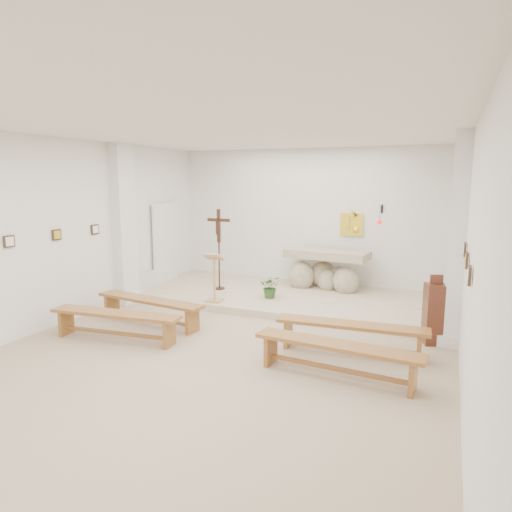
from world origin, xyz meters
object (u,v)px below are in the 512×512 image
at_px(altar, 325,272).
at_px(bench_right_front, 351,331).
at_px(lectern, 214,278).
at_px(donation_pedestal, 434,314).
at_px(crucifix_stand, 219,243).
at_px(bench_right_second, 337,352).
at_px(bench_left_second, 115,319).
at_px(bench_left_front, 150,305).

relative_size(altar, bench_right_front, 0.85).
xyz_separation_m(lectern, donation_pedestal, (4.40, -0.45, -0.15)).
relative_size(lectern, bench_right_front, 0.45).
relative_size(crucifix_stand, bench_right_second, 0.80).
height_order(altar, bench_left_second, altar).
bearing_deg(bench_left_front, lectern, 74.20).
bearing_deg(bench_right_front, lectern, 151.98).
bearing_deg(bench_left_front, bench_right_front, 7.28).
relative_size(lectern, bench_left_front, 0.44).
xyz_separation_m(donation_pedestal, bench_left_front, (-5.02, -1.00, -0.15)).
bearing_deg(donation_pedestal, bench_right_second, -140.04).
distance_m(lectern, bench_left_second, 2.51).
bearing_deg(altar, bench_left_second, -112.33).
bearing_deg(crucifix_stand, bench_right_second, -43.18).
height_order(crucifix_stand, bench_left_second, crucifix_stand).
relative_size(altar, bench_right_second, 0.85).
distance_m(crucifix_stand, donation_pedestal, 5.10).
height_order(crucifix_stand, donation_pedestal, crucifix_stand).
distance_m(bench_right_front, bench_right_second, 0.97).
bearing_deg(bench_right_second, altar, 111.58).
xyz_separation_m(altar, bench_left_front, (-2.49, -3.56, -0.16)).
xyz_separation_m(bench_left_front, bench_right_second, (3.83, -0.97, 0.00)).
xyz_separation_m(altar, donation_pedestal, (2.52, -2.57, -0.02)).
height_order(altar, donation_pedestal, donation_pedestal).
bearing_deg(bench_right_front, crucifix_stand, 141.86).
xyz_separation_m(altar, bench_right_front, (1.34, -3.56, -0.16)).
relative_size(altar, bench_left_second, 0.85).
bearing_deg(bench_left_front, donation_pedestal, 18.54).
bearing_deg(altar, bench_left_front, -118.49).
distance_m(altar, lectern, 2.83).
height_order(lectern, crucifix_stand, crucifix_stand).
height_order(altar, bench_right_second, altar).
distance_m(altar, donation_pedestal, 3.60).
bearing_deg(bench_left_front, bench_right_second, -6.91).
bearing_deg(donation_pedestal, bench_right_front, -158.85).
distance_m(lectern, bench_right_second, 4.03).
distance_m(altar, bench_right_front, 3.81).
height_order(bench_left_second, bench_right_second, same).
relative_size(lectern, bench_left_second, 0.44).
bearing_deg(lectern, altar, 42.51).
xyz_separation_m(crucifix_stand, bench_right_second, (3.64, -3.46, -0.88)).
bearing_deg(donation_pedestal, crucifix_stand, 143.84).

